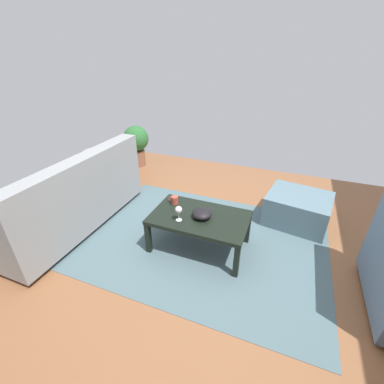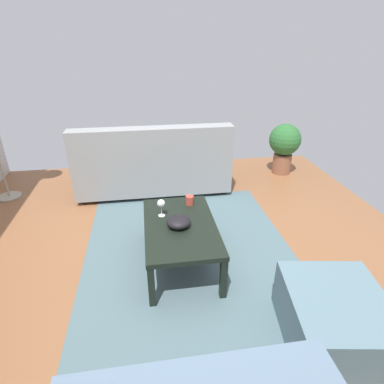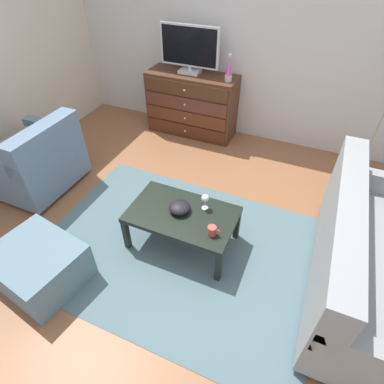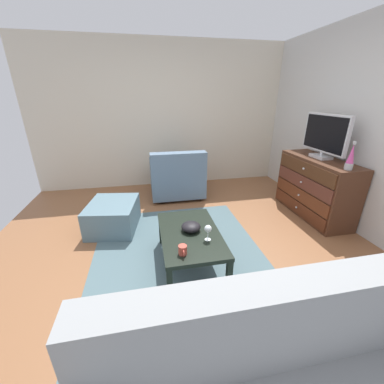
# 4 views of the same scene
# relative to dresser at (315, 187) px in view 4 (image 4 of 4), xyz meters

# --- Properties ---
(ground_plane) EXTENTS (5.34, 4.92, 0.05)m
(ground_plane) POSITION_rel_dresser_xyz_m (0.57, -1.91, -0.46)
(ground_plane) COLOR brown
(wall_plain_left) EXTENTS (0.12, 4.92, 2.59)m
(wall_plain_left) POSITION_rel_dresser_xyz_m (-1.86, -1.91, 0.87)
(wall_plain_left) COLOR beige
(wall_plain_left) RESTS_ON ground_plane
(area_rug) EXTENTS (2.60, 1.90, 0.01)m
(area_rug) POSITION_rel_dresser_xyz_m (0.77, -2.11, -0.43)
(area_rug) COLOR slate
(area_rug) RESTS_ON ground_plane
(dresser) EXTENTS (1.24, 0.49, 0.86)m
(dresser) POSITION_rel_dresser_xyz_m (0.00, 0.00, 0.00)
(dresser) COLOR #4D2C1C
(dresser) RESTS_ON ground_plane
(tv) EXTENTS (0.80, 0.18, 0.59)m
(tv) POSITION_rel_dresser_xyz_m (-0.04, 0.02, 0.75)
(tv) COLOR silver
(tv) RESTS_ON dresser
(lava_lamp) EXTENTS (0.09, 0.09, 0.33)m
(lava_lamp) POSITION_rel_dresser_xyz_m (0.52, -0.04, 0.58)
(lava_lamp) COLOR #B7B7BC
(lava_lamp) RESTS_ON dresser
(coffee_table) EXTENTS (0.98, 0.59, 0.39)m
(coffee_table) POSITION_rel_dresser_xyz_m (0.78, -2.01, -0.08)
(coffee_table) COLOR black
(coffee_table) RESTS_ON ground_plane
(wine_glass) EXTENTS (0.07, 0.07, 0.16)m
(wine_glass) POSITION_rel_dresser_xyz_m (0.94, -1.87, 0.08)
(wine_glass) COLOR silver
(wine_glass) RESTS_ON coffee_table
(mug) EXTENTS (0.11, 0.08, 0.08)m
(mug) POSITION_rel_dresser_xyz_m (1.12, -2.14, 0.01)
(mug) COLOR #B94739
(mug) RESTS_ON coffee_table
(bowl_decorative) EXTENTS (0.20, 0.20, 0.09)m
(bowl_decorative) POSITION_rel_dresser_xyz_m (0.75, -1.99, 0.01)
(bowl_decorative) COLOR black
(bowl_decorative) RESTS_ON coffee_table
(armchair) EXTENTS (0.80, 0.90, 0.84)m
(armchair) POSITION_rel_dresser_xyz_m (-1.10, -1.88, -0.08)
(armchair) COLOR #332319
(armchair) RESTS_ON ground_plane
(ottoman) EXTENTS (0.79, 0.70, 0.37)m
(ottoman) POSITION_rel_dresser_xyz_m (-0.16, -2.88, -0.25)
(ottoman) COLOR slate
(ottoman) RESTS_ON ground_plane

